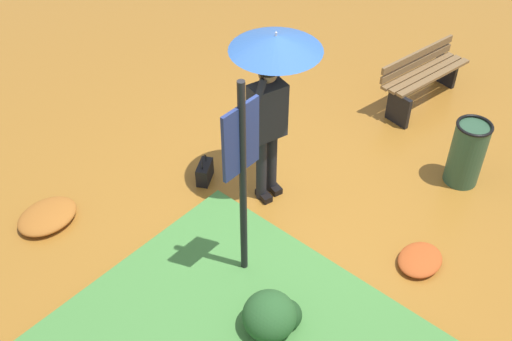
{
  "coord_description": "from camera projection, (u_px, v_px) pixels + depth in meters",
  "views": [
    {
      "loc": [
        -4.1,
        -3.18,
        5.02
      ],
      "look_at": [
        -0.53,
        -0.03,
        0.85
      ],
      "focal_mm": 43.69,
      "sensor_mm": 36.0,
      "label": 1
    }
  ],
  "objects": [
    {
      "name": "ground_plane",
      "position": [
        284.0,
        202.0,
        7.2
      ],
      "size": [
        18.0,
        18.0,
        0.0
      ],
      "primitive_type": "plane",
      "color": "#9E6623"
    },
    {
      "name": "shrub_cluster",
      "position": [
        273.0,
        316.0,
        5.76
      ],
      "size": [
        0.56,
        0.51,
        0.46
      ],
      "color": "#285628",
      "rests_on": "ground_plane"
    },
    {
      "name": "person_with_umbrella",
      "position": [
        272.0,
        77.0,
        6.35
      ],
      "size": [
        0.96,
        0.96,
        2.04
      ],
      "color": "black",
      "rests_on": "ground_plane"
    },
    {
      "name": "info_sign_post",
      "position": [
        242.0,
        162.0,
        5.51
      ],
      "size": [
        0.44,
        0.07,
        2.3
      ],
      "color": "black",
      "rests_on": "ground_plane"
    },
    {
      "name": "trash_bin",
      "position": [
        467.0,
        153.0,
        7.22
      ],
      "size": [
        0.42,
        0.42,
        0.83
      ],
      "color": "#2D5138",
      "rests_on": "ground_plane"
    },
    {
      "name": "park_bench",
      "position": [
        423.0,
        77.0,
        8.47
      ],
      "size": [
        1.4,
        0.6,
        0.75
      ],
      "color": "black",
      "rests_on": "ground_plane"
    },
    {
      "name": "leaf_pile_by_bench",
      "position": [
        420.0,
        260.0,
        6.47
      ],
      "size": [
        0.53,
        0.43,
        0.12
      ],
      "color": "#B74C1E",
      "rests_on": "ground_plane"
    },
    {
      "name": "handbag",
      "position": [
        205.0,
        172.0,
        7.41
      ],
      "size": [
        0.33,
        0.27,
        0.37
      ],
      "color": "black",
      "rests_on": "ground_plane"
    },
    {
      "name": "leaf_pile_near_person",
      "position": [
        47.0,
        216.0,
        6.92
      ],
      "size": [
        0.68,
        0.54,
        0.15
      ],
      "color": "#A86023",
      "rests_on": "ground_plane"
    }
  ]
}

